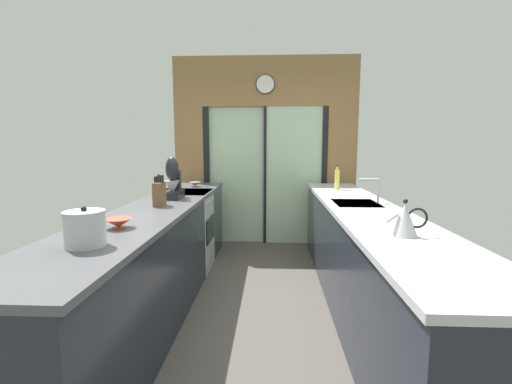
{
  "coord_description": "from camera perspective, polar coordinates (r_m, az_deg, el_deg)",
  "views": [
    {
      "loc": [
        0.1,
        -2.67,
        1.46
      ],
      "look_at": [
        -0.05,
        0.7,
        1.0
      ],
      "focal_mm": 24.23,
      "sensor_mm": 36.0,
      "label": 1
    }
  ],
  "objects": [
    {
      "name": "back_wall_unit",
      "position": [
        5.07,
        1.52,
        8.55
      ],
      "size": [
        2.64,
        0.12,
        2.7
      ],
      "color": "olive",
      "rests_on": "ground_plane"
    },
    {
      "name": "kettle",
      "position": [
        2.23,
        23.35,
        -4.19
      ],
      "size": [
        0.25,
        0.16,
        0.22
      ],
      "color": "#B7BABC",
      "rests_on": "right_counter_run"
    },
    {
      "name": "knife_block",
      "position": [
        3.16,
        -15.67,
        -0.28
      ],
      "size": [
        0.09,
        0.14,
        0.28
      ],
      "color": "brown",
      "rests_on": "left_counter_run"
    },
    {
      "name": "stock_pot",
      "position": [
        2.06,
        -26.38,
        -5.42
      ],
      "size": [
        0.21,
        0.21,
        0.22
      ],
      "color": "#B7BABC",
      "rests_on": "left_counter_run"
    },
    {
      "name": "stand_mixer",
      "position": [
        3.56,
        -13.55,
        1.51
      ],
      "size": [
        0.17,
        0.27,
        0.42
      ],
      "color": "black",
      "rests_on": "left_counter_run"
    },
    {
      "name": "oven_range",
      "position": [
        4.17,
        -11.53,
        -6.27
      ],
      "size": [
        0.6,
        0.6,
        0.92
      ],
      "color": "#B7BABC",
      "rests_on": "ground_plane"
    },
    {
      "name": "ground_plane",
      "position": [
        3.58,
        0.81,
        -16.37
      ],
      "size": [
        5.04,
        7.6,
        0.02
      ],
      "primitive_type": "cube",
      "color": "#4C4742"
    },
    {
      "name": "soap_bottle",
      "position": [
        4.29,
        13.24,
        2.09
      ],
      "size": [
        0.06,
        0.06,
        0.29
      ],
      "color": "#D1CC4C",
      "rests_on": "right_counter_run"
    },
    {
      "name": "left_counter_run",
      "position": [
        3.14,
        -16.63,
        -10.98
      ],
      "size": [
        0.62,
        3.8,
        0.92
      ],
      "color": "#1E232D",
      "rests_on": "ground_plane"
    },
    {
      "name": "right_counter_run",
      "position": [
        3.23,
        17.27,
        -10.48
      ],
      "size": [
        0.62,
        3.8,
        0.92
      ],
      "color": "#1E232D",
      "rests_on": "ground_plane"
    },
    {
      "name": "mixing_bowl_near",
      "position": [
        2.42,
        -21.73,
        -4.77
      ],
      "size": [
        0.18,
        0.18,
        0.06
      ],
      "color": "#BC4C38",
      "rests_on": "left_counter_run"
    },
    {
      "name": "mixing_bowl_far",
      "position": [
        4.52,
        -10.04,
        1.29
      ],
      "size": [
        0.15,
        0.15,
        0.06
      ],
      "color": "gray",
      "rests_on": "left_counter_run"
    },
    {
      "name": "sink_faucet",
      "position": [
        3.38,
        19.01,
        0.9
      ],
      "size": [
        0.19,
        0.02,
        0.23
      ],
      "color": "#B7BABC",
      "rests_on": "right_counter_run"
    }
  ]
}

